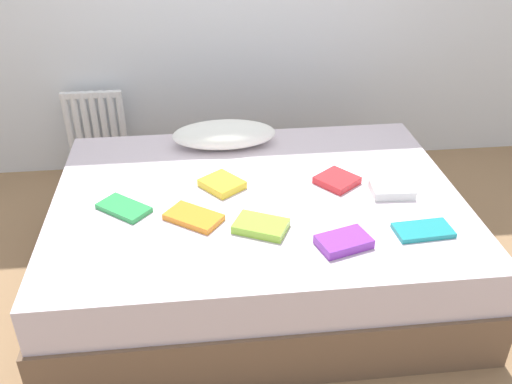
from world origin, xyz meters
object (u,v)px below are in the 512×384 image
(textbook_white, at_px, (392,190))
(textbook_teal, at_px, (423,230))
(bed, at_px, (257,236))
(textbook_purple, at_px, (344,242))
(textbook_red, at_px, (337,180))
(textbook_orange, at_px, (194,217))
(textbook_lime, at_px, (261,226))
(textbook_yellow, at_px, (222,184))
(radiator, at_px, (96,127))
(pillow, at_px, (224,134))
(textbook_green, at_px, (124,208))

(textbook_white, bearing_deg, textbook_teal, -81.23)
(bed, height_order, textbook_purple, textbook_purple)
(textbook_red, bearing_deg, textbook_orange, -109.32)
(textbook_lime, height_order, textbook_purple, textbook_purple)
(textbook_white, height_order, textbook_teal, textbook_white)
(textbook_yellow, relative_size, textbook_purple, 0.87)
(textbook_lime, xyz_separation_m, textbook_teal, (0.70, -0.10, -0.01))
(textbook_white, bearing_deg, textbook_purple, -127.51)
(radiator, height_order, textbook_orange, radiator)
(bed, xyz_separation_m, textbook_yellow, (-0.17, 0.08, 0.27))
(textbook_teal, bearing_deg, textbook_red, 116.82)
(textbook_lime, relative_size, textbook_white, 1.14)
(pillow, distance_m, textbook_purple, 1.10)
(textbook_white, bearing_deg, textbook_yellow, 172.63)
(radiator, height_order, textbook_teal, radiator)
(textbook_white, height_order, textbook_green, textbook_white)
(textbook_red, relative_size, textbook_teal, 0.71)
(textbook_yellow, bearing_deg, textbook_teal, 22.47)
(textbook_green, bearing_deg, textbook_orange, 20.40)
(pillow, xyz_separation_m, textbook_lime, (0.11, -0.85, -0.05))
(textbook_orange, bearing_deg, pillow, 112.44)
(bed, relative_size, textbook_teal, 8.06)
(textbook_red, relative_size, textbook_purple, 0.81)
(textbook_orange, distance_m, textbook_teal, 1.01)
(radiator, relative_size, textbook_orange, 1.98)
(bed, xyz_separation_m, textbook_purple, (0.31, -0.46, 0.27))
(textbook_teal, bearing_deg, pillow, 126.47)
(textbook_orange, bearing_deg, textbook_purple, 13.43)
(textbook_purple, bearing_deg, textbook_white, 32.16)
(textbook_orange, xyz_separation_m, textbook_yellow, (0.14, 0.27, 0.01))
(textbook_lime, height_order, textbook_green, textbook_lime)
(bed, height_order, textbook_white, textbook_white)
(bed, distance_m, textbook_red, 0.49)
(radiator, height_order, textbook_white, radiator)
(bed, bearing_deg, textbook_orange, -148.00)
(textbook_white, distance_m, textbook_teal, 0.34)
(textbook_white, distance_m, textbook_yellow, 0.83)
(textbook_teal, bearing_deg, textbook_yellow, 146.21)
(textbook_yellow, bearing_deg, textbook_orange, -65.47)
(radiator, distance_m, textbook_orange, 1.54)
(textbook_orange, height_order, textbook_green, textbook_orange)
(textbook_yellow, relative_size, textbook_teal, 0.76)
(pillow, distance_m, textbook_lime, 0.85)
(pillow, relative_size, textbook_teal, 2.33)
(textbook_red, height_order, textbook_teal, textbook_red)
(radiator, height_order, textbook_green, radiator)
(textbook_white, relative_size, textbook_green, 0.82)
(textbook_teal, bearing_deg, textbook_orange, 164.00)
(radiator, xyz_separation_m, textbook_orange, (0.63, -1.39, 0.15))
(textbook_teal, bearing_deg, bed, 145.32)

